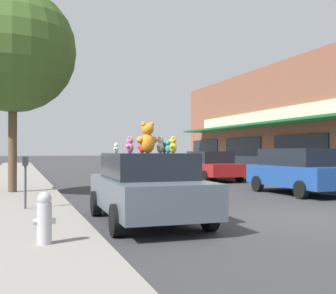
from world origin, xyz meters
TOP-DOWN VIEW (x-y plane):
  - ground_plane at (0.00, 0.00)m, footprint 260.00×260.00m
  - sidewalk_near at (-6.23, 0.00)m, footprint 2.99×90.00m
  - plush_art_car at (-3.40, 0.64)m, footprint 2.12×4.22m
  - teddy_bear_giant at (-3.37, 0.70)m, footprint 0.52×0.35m
  - teddy_bear_white at (-3.87, 1.61)m, footprint 0.16×0.17m
  - teddy_bear_cream at (-3.02, 0.87)m, footprint 0.24×0.28m
  - teddy_bear_teal at (-2.88, 0.71)m, footprint 0.18×0.22m
  - teddy_bear_red at (-3.36, 1.15)m, footprint 0.23×0.21m
  - teddy_bear_black at (-2.73, 1.44)m, footprint 0.19×0.15m
  - teddy_bear_yellow at (-2.97, 0.15)m, footprint 0.22×0.26m
  - teddy_bear_pink at (-3.76, 0.71)m, footprint 0.24×0.25m
  - parked_car_far_center at (3.50, 4.59)m, footprint 1.98×4.26m
  - parked_car_far_right at (3.50, 12.07)m, footprint 2.07×4.76m
  - street_tree at (-6.24, 7.21)m, footprint 4.29×4.29m
  - fire_hydrant at (-5.67, -1.52)m, footprint 0.33×0.22m
  - parking_meter at (-5.89, 2.67)m, footprint 0.14×0.10m

SIDE VIEW (x-z plane):
  - ground_plane at x=0.00m, z-range 0.00..0.00m
  - sidewalk_near at x=-6.23m, z-range 0.00..0.15m
  - fire_hydrant at x=-5.67m, z-range 0.15..0.94m
  - parked_car_far_right at x=3.50m, z-range 0.01..1.55m
  - plush_art_car at x=-3.40m, z-range 0.03..1.54m
  - parked_car_far_center at x=3.50m, z-range 0.05..1.70m
  - parking_meter at x=-5.89m, z-range 0.33..1.60m
  - teddy_bear_white at x=-3.87m, z-range 1.51..1.75m
  - teddy_bear_black at x=-2.73m, z-range 1.51..1.77m
  - teddy_bear_teal at x=-2.88m, z-range 1.51..1.80m
  - teddy_bear_red at x=-3.36m, z-range 1.51..1.83m
  - teddy_bear_yellow at x=-2.97m, z-range 1.51..1.86m
  - teddy_bear_pink at x=-3.76m, z-range 1.51..1.87m
  - teddy_bear_cream at x=-3.02m, z-range 1.51..1.89m
  - teddy_bear_giant at x=-3.37m, z-range 1.50..2.19m
  - street_tree at x=-6.24m, z-range 1.51..8.53m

